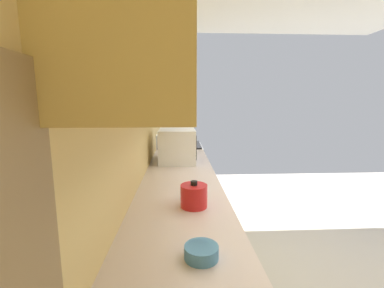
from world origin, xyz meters
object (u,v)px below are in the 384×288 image
bowl (201,251)px  kettle (194,196)px  oven_range (180,176)px  microwave (177,145)px

bowl → kettle: 0.51m
oven_range → kettle: bearing=-177.9°
oven_range → bowl: size_ratio=8.06×
oven_range → kettle: size_ratio=5.11×
bowl → kettle: (0.51, 0.00, 0.04)m
oven_range → bowl: bearing=-178.3°
kettle → microwave: bearing=5.0°
kettle → oven_range: bearing=2.1°
oven_range → kettle: oven_range is taller
oven_range → bowl: oven_range is taller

